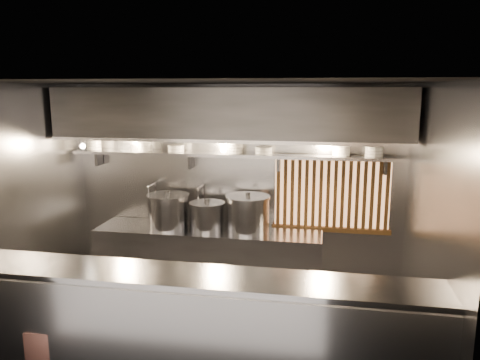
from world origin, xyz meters
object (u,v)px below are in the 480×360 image
(heat_lamp, at_px, (81,142))
(pendant_bulb, at_px, (224,149))
(stock_pot_left, at_px, (168,211))
(stock_pot_right, at_px, (207,216))
(stock_pot_mid, at_px, (248,213))

(heat_lamp, xyz_separation_m, pendant_bulb, (1.80, 0.35, -0.11))
(pendant_bulb, height_order, stock_pot_left, pendant_bulb)
(pendant_bulb, height_order, stock_pot_right, pendant_bulb)
(pendant_bulb, distance_m, stock_pot_right, 0.90)
(stock_pot_right, bearing_deg, pendant_bulb, 21.57)
(pendant_bulb, bearing_deg, heat_lamp, -169.00)
(stock_pot_left, xyz_separation_m, stock_pot_mid, (1.07, 0.03, 0.01))
(pendant_bulb, bearing_deg, stock_pot_left, -173.61)
(heat_lamp, distance_m, stock_pot_left, 1.44)
(stock_pot_left, relative_size, stock_pot_mid, 0.74)
(heat_lamp, bearing_deg, pendant_bulb, 11.00)
(stock_pot_left, bearing_deg, stock_pot_right, -0.01)
(stock_pot_mid, xyz_separation_m, stock_pot_right, (-0.54, -0.03, -0.05))
(stock_pot_right, bearing_deg, heat_lamp, -170.48)
(heat_lamp, relative_size, stock_pot_mid, 0.45)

